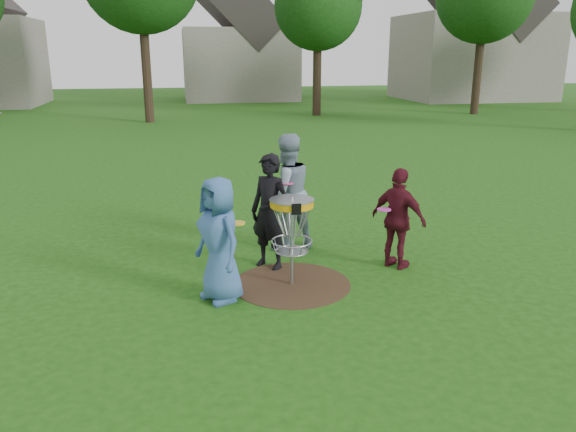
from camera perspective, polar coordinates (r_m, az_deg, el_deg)
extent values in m
plane|color=#19470F|center=(8.63, 0.38, -6.94)|extent=(100.00, 100.00, 0.00)
cylinder|color=#47331E|center=(8.63, 0.38, -6.91)|extent=(1.80, 1.80, 0.01)
imported|color=#365C94|center=(7.88, -7.00, -2.41)|extent=(0.92, 1.04, 1.79)
imported|color=black|center=(9.01, -1.87, 0.42)|extent=(0.80, 0.80, 1.88)
imported|color=#7F93A3|center=(9.86, -0.18, 2.41)|extent=(1.19, 1.05, 2.07)
imported|color=#50121D|center=(9.20, 11.16, -0.29)|extent=(0.91, 1.02, 1.66)
cylinder|color=silver|center=(8.42, -5.70, -7.56)|extent=(0.22, 0.22, 0.02)
cylinder|color=#9EA0A5|center=(8.38, 0.39, -2.60)|extent=(0.05, 0.05, 1.38)
cylinder|color=orange|center=(8.21, 0.40, 1.30)|extent=(0.64, 0.64, 0.10)
cylinder|color=#9EA0A5|center=(8.19, 0.40, 1.67)|extent=(0.66, 0.66, 0.01)
cube|color=black|center=(7.90, 0.86, 0.70)|extent=(0.14, 0.02, 0.16)
torus|color=#9EA0A5|center=(8.38, 0.39, -2.54)|extent=(0.62, 0.62, 0.02)
torus|color=#9EA0A5|center=(8.43, 0.39, -3.57)|extent=(0.50, 0.50, 0.02)
cylinder|color=#9EA0A5|center=(8.43, 0.39, -3.63)|extent=(0.44, 0.44, 0.01)
cylinder|color=yellow|center=(7.91, -5.15, -0.72)|extent=(0.22, 0.22, 0.02)
cylinder|color=orange|center=(8.71, -1.14, 1.32)|extent=(0.22, 0.22, 0.02)
cylinder|color=#FD4291|center=(9.54, -0.10, 3.37)|extent=(0.22, 0.22, 0.02)
cylinder|color=#EC3ECC|center=(9.00, 9.74, 0.66)|extent=(0.22, 0.22, 0.02)
cylinder|color=#38281C|center=(29.33, -14.14, 13.73)|extent=(0.46, 0.46, 4.62)
cylinder|color=#38281C|center=(31.72, 2.96, 13.58)|extent=(0.46, 0.46, 3.78)
sphere|color=#164211|center=(31.77, 3.07, 20.57)|extent=(4.68, 4.68, 4.68)
cylinder|color=#38281C|center=(34.09, 18.67, 13.32)|extent=(0.46, 0.46, 4.20)
cube|color=gray|center=(43.02, -5.01, 15.08)|extent=(8.00, 7.00, 5.00)
cube|color=#2D2826|center=(43.12, -5.15, 20.32)|extent=(6.11, 7.14, 6.11)
cube|color=gray|center=(45.24, 18.18, 15.05)|extent=(10.00, 8.00, 6.00)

